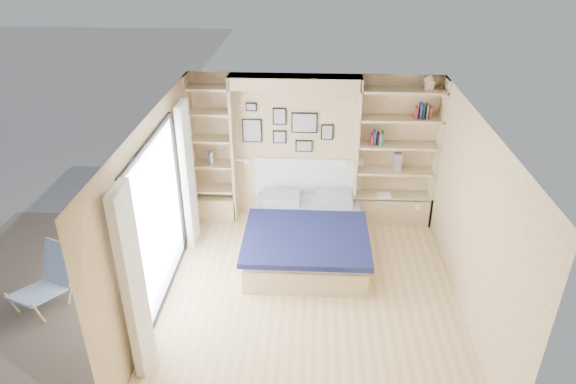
{
  "coord_description": "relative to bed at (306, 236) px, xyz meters",
  "views": [
    {
      "loc": [
        -0.01,
        -5.57,
        4.55
      ],
      "look_at": [
        -0.34,
        0.9,
        1.14
      ],
      "focal_mm": 32.0,
      "sensor_mm": 36.0,
      "label": 1
    }
  ],
  "objects": [
    {
      "name": "deck",
      "position": [
        -3.53,
        -1.07,
        -0.28
      ],
      "size": [
        3.2,
        4.0,
        0.05
      ],
      "primitive_type": "cube",
      "color": "#6A5A4E",
      "rests_on": "ground"
    },
    {
      "name": "bed",
      "position": [
        0.0,
        0.0,
        0.0
      ],
      "size": [
        1.82,
        2.3,
        1.07
      ],
      "color": "tan",
      "rests_on": "ground"
    },
    {
      "name": "room_shell",
      "position": [
        -0.32,
        0.45,
        0.79
      ],
      "size": [
        4.5,
        4.5,
        4.5
      ],
      "color": "#D9B58A",
      "rests_on": "ground"
    },
    {
      "name": "shelf_decor",
      "position": [
        1.26,
        0.99,
        1.42
      ],
      "size": [
        3.52,
        0.23,
        2.03
      ],
      "color": "#A51E1E",
      "rests_on": "ground"
    },
    {
      "name": "deck_chair",
      "position": [
        -3.38,
        -1.38,
        0.11
      ],
      "size": [
        0.76,
        0.95,
        0.83
      ],
      "rotation": [
        0.0,
        0.0,
        -0.38
      ],
      "color": "tan",
      "rests_on": "ground"
    },
    {
      "name": "reading_lamps",
      "position": [
        -0.23,
        0.93,
        0.82
      ],
      "size": [
        1.92,
        0.12,
        0.15
      ],
      "color": "silver",
      "rests_on": "ground"
    },
    {
      "name": "photo_gallery",
      "position": [
        -0.38,
        1.15,
        1.32
      ],
      "size": [
        1.48,
        0.02,
        0.82
      ],
      "color": "black",
      "rests_on": "ground"
    },
    {
      "name": "ground",
      "position": [
        0.07,
        -1.07,
        -0.28
      ],
      "size": [
        4.5,
        4.5,
        0.0
      ],
      "primitive_type": "plane",
      "color": "#DBBD7E",
      "rests_on": "ground"
    }
  ]
}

